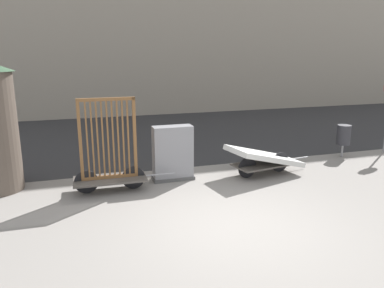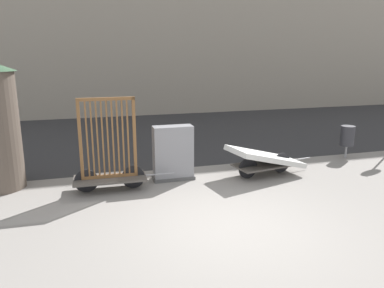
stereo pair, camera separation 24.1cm
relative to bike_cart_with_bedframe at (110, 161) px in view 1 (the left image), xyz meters
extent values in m
plane|color=gray|center=(1.95, -2.52, -0.71)|extent=(60.00, 60.00, 0.00)
cube|color=#2D2D30|center=(1.95, 5.67, -0.70)|extent=(56.00, 8.96, 0.01)
cube|color=#4C4742|center=(-0.01, 0.00, -0.42)|extent=(1.64, 0.81, 0.04)
cylinder|color=black|center=(0.52, -0.01, -0.44)|extent=(0.53, 0.04, 0.53)
cylinder|color=black|center=(-0.53, 0.01, -0.44)|extent=(0.53, 0.04, 0.53)
cylinder|color=gray|center=(1.16, -0.02, -0.42)|extent=(0.70, 0.04, 0.03)
cube|color=brown|center=(-0.01, 0.00, -0.36)|extent=(1.26, 0.09, 0.07)
cube|color=brown|center=(-0.01, 0.00, 1.40)|extent=(1.26, 0.09, 0.07)
cube|color=brown|center=(-0.60, 0.01, 0.52)|extent=(0.07, 0.07, 1.84)
cube|color=brown|center=(0.59, -0.01, 0.52)|extent=(0.07, 0.07, 1.84)
cube|color=brown|center=(-0.45, 0.01, 0.52)|extent=(0.04, 0.05, 1.77)
cube|color=brown|center=(-0.34, 0.01, 0.52)|extent=(0.04, 0.05, 1.77)
cube|color=brown|center=(-0.23, 0.00, 0.52)|extent=(0.04, 0.05, 1.77)
cube|color=brown|center=(-0.12, 0.00, 0.52)|extent=(0.04, 0.05, 1.77)
cube|color=brown|center=(-0.01, 0.00, 0.52)|extent=(0.04, 0.05, 1.77)
cube|color=brown|center=(0.11, 0.00, 0.52)|extent=(0.04, 0.05, 1.77)
cube|color=brown|center=(0.22, 0.00, 0.52)|extent=(0.04, 0.05, 1.77)
cube|color=brown|center=(0.33, -0.01, 0.52)|extent=(0.04, 0.05, 1.77)
cube|color=brown|center=(0.44, -0.01, 0.52)|extent=(0.04, 0.05, 1.77)
cube|color=#4C4742|center=(3.91, 0.00, -0.42)|extent=(1.74, 1.06, 0.04)
cylinder|color=black|center=(4.43, 0.09, -0.44)|extent=(0.53, 0.13, 0.53)
cylinder|color=black|center=(3.39, -0.09, -0.44)|extent=(0.53, 0.13, 0.53)
cylinder|color=gray|center=(5.06, 0.21, -0.42)|extent=(0.69, 0.15, 0.03)
cube|color=silver|center=(3.91, 0.00, -0.21)|extent=(2.06, 1.33, 0.63)
cube|color=#4C4C4C|center=(1.56, 0.35, -0.67)|extent=(1.03, 0.44, 0.08)
cube|color=gray|center=(1.56, 0.35, -0.03)|extent=(0.97, 0.38, 1.36)
cylinder|color=gray|center=(7.00, 0.84, -0.51)|extent=(0.06, 0.06, 0.38)
cylinder|color=#2D2D33|center=(7.00, 0.84, -0.03)|extent=(0.40, 0.40, 0.59)
camera|label=1|loc=(-0.64, -8.28, 2.41)|focal=35.00mm
camera|label=2|loc=(-0.41, -8.35, 2.41)|focal=35.00mm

